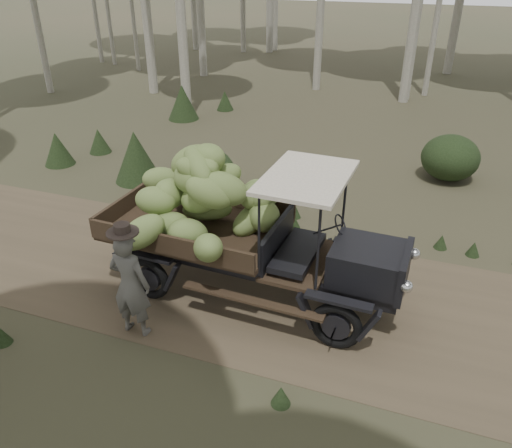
{
  "coord_description": "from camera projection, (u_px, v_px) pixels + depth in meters",
  "views": [
    {
      "loc": [
        0.86,
        -6.89,
        5.29
      ],
      "look_at": [
        -1.58,
        -0.13,
        1.37
      ],
      "focal_mm": 35.0,
      "sensor_mm": 36.0,
      "label": 1
    }
  ],
  "objects": [
    {
      "name": "ground",
      "position": [
        346.0,
        306.0,
        8.48
      ],
      "size": [
        120.0,
        120.0,
        0.0
      ],
      "primitive_type": "plane",
      "color": "#473D2B",
      "rests_on": "ground"
    },
    {
      "name": "farmer",
      "position": [
        130.0,
        283.0,
        7.5
      ],
      "size": [
        0.65,
        0.48,
        1.93
      ],
      "rotation": [
        0.0,
        0.0,
        3.15
      ],
      "color": "#55534D",
      "rests_on": "ground"
    },
    {
      "name": "dirt_track",
      "position": [
        346.0,
        306.0,
        8.48
      ],
      "size": [
        70.0,
        4.0,
        0.01
      ],
      "primitive_type": "cube",
      "color": "brown",
      "rests_on": "ground"
    },
    {
      "name": "banana_truck",
      "position": [
        229.0,
        212.0,
        8.26
      ],
      "size": [
        5.27,
        2.62,
        2.7
      ],
      "rotation": [
        0.0,
        0.0,
        -0.04
      ],
      "color": "black",
      "rests_on": "ground"
    },
    {
      "name": "undergrowth",
      "position": [
        309.0,
        307.0,
        7.6
      ],
      "size": [
        21.3,
        22.52,
        1.4
      ],
      "color": "#233319",
      "rests_on": "ground"
    }
  ]
}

